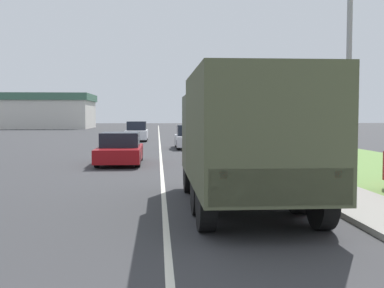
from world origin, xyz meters
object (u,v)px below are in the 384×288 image
object	(u,v)px
military_truck	(245,134)
car_third_ahead	(137,132)
lamp_post	(342,27)
car_second_ahead	(190,138)
car_nearest_ahead	(120,149)

from	to	relation	value
military_truck	car_third_ahead	size ratio (longest dim) A/B	1.44
car_third_ahead	lamp_post	xyz separation A→B (m)	(6.42, -27.86, 3.62)
car_third_ahead	military_truck	bearing A→B (deg)	-82.87
military_truck	car_third_ahead	xyz separation A→B (m)	(-3.67, 29.34, -0.96)
military_truck	car_third_ahead	world-z (taller)	military_truck
car_second_ahead	car_nearest_ahead	bearing A→B (deg)	-110.89
car_nearest_ahead	car_third_ahead	xyz separation A→B (m)	(-0.10, 18.95, 0.10)
military_truck	car_second_ahead	distance (m)	20.01
car_second_ahead	car_third_ahead	bearing A→B (deg)	111.93
car_nearest_ahead	lamp_post	xyz separation A→B (m)	(6.32, -8.91, 3.72)
car_nearest_ahead	military_truck	bearing A→B (deg)	-71.06
car_second_ahead	lamp_post	size ratio (longest dim) A/B	0.61
military_truck	lamp_post	size ratio (longest dim) A/B	0.94
lamp_post	car_second_ahead	bearing A→B (deg)	98.16
car_third_ahead	car_second_ahead	bearing A→B (deg)	-68.07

